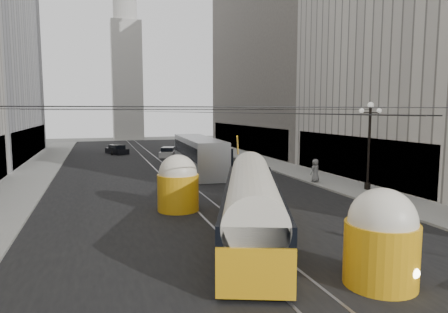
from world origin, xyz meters
TOP-DOWN VIEW (x-y plane):
  - road at (0.00, 32.50)m, footprint 20.00×85.00m
  - sidewalk_left at (-12.00, 36.00)m, footprint 4.00×72.00m
  - sidewalk_right at (12.00, 36.00)m, footprint 4.00×72.00m
  - rail_left at (-0.75, 32.50)m, footprint 0.12×85.00m
  - rail_right at (0.75, 32.50)m, footprint 0.12×85.00m
  - building_right_far at (20.00, 48.00)m, footprint 12.60×32.60m
  - distant_tower at (0.00, 80.00)m, footprint 6.00×6.00m
  - lamppost_right_mid at (12.60, 18.00)m, footprint 1.86×0.44m
  - catenary at (0.12, 31.49)m, footprint 25.00×72.00m
  - streetcar at (0.50, 10.52)m, footprint 7.00×14.64m
  - city_bus at (2.98, 30.64)m, footprint 3.33×13.23m
  - sedan_white_far at (2.30, 44.00)m, footprint 2.90×4.43m
  - sedan_dark_far at (-3.74, 49.90)m, footprint 3.11×4.31m
  - pedestrian_sidewalk_right at (10.50, 21.85)m, footprint 1.06×0.87m

SIDE VIEW (x-z plane):
  - road at x=0.00m, z-range -0.01..0.01m
  - rail_left at x=-0.75m, z-range -0.02..0.02m
  - rail_right at x=0.75m, z-range -0.02..0.02m
  - sidewalk_left at x=-12.00m, z-range 0.00..0.15m
  - sidewalk_right at x=12.00m, z-range 0.00..0.15m
  - sedan_dark_far at x=-3.74m, z-range -0.06..1.20m
  - sedan_white_far at x=2.30m, z-range -0.06..1.24m
  - pedestrian_sidewalk_right at x=10.50m, z-range 0.15..2.02m
  - streetcar at x=0.50m, z-range -0.04..3.35m
  - city_bus at x=2.98m, z-range 0.16..3.49m
  - lamppost_right_mid at x=12.60m, z-range 0.56..6.93m
  - catenary at x=0.12m, z-range 5.77..6.00m
  - distant_tower at x=0.00m, z-range -0.71..30.65m
  - building_right_far at x=20.00m, z-range 0.01..32.61m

